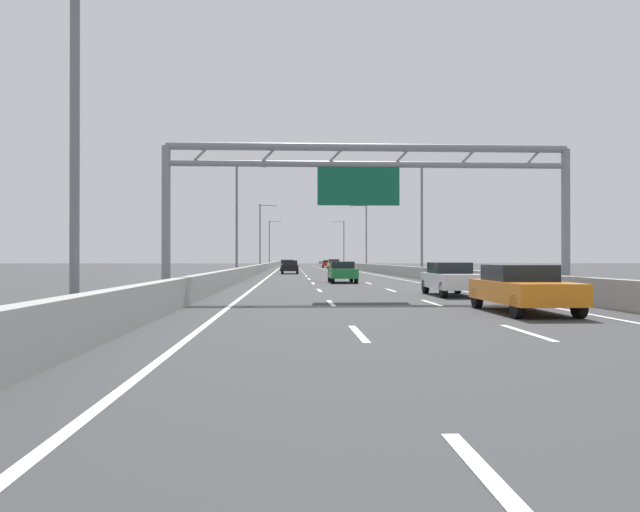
{
  "coord_description": "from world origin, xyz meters",
  "views": [
    {
      "loc": [
        -3.22,
        -0.49,
        1.57
      ],
      "look_at": [
        0.89,
        87.51,
        2.02
      ],
      "focal_mm": 34.83,
      "sensor_mm": 36.0,
      "label": 1
    }
  ],
  "objects_px": {
    "white_car": "(451,278)",
    "yellow_car": "(334,264)",
    "streetlamp_left_mid": "(240,213)",
    "red_car": "(327,264)",
    "streetlamp_left_distant": "(270,241)",
    "sign_gantry": "(368,180)",
    "streetlamp_left_far": "(262,233)",
    "streetlamp_right_far": "(365,233)",
    "streetlamp_right_mid": "(419,213)",
    "black_car": "(290,267)",
    "green_car": "(342,272)",
    "streetlamp_right_distant": "(343,241)",
    "silver_car": "(287,265)",
    "orange_car": "(522,288)",
    "streetlamp_left_near": "(86,75)"
  },
  "relations": [
    {
      "from": "sign_gantry",
      "to": "silver_car",
      "type": "distance_m",
      "value": 58.98
    },
    {
      "from": "streetlamp_right_distant",
      "to": "orange_car",
      "type": "relative_size",
      "value": 2.05
    },
    {
      "from": "red_car",
      "to": "orange_car",
      "type": "distance_m",
      "value": 97.76
    },
    {
      "from": "orange_car",
      "to": "sign_gantry",
      "type": "bearing_deg",
      "value": 115.8
    },
    {
      "from": "white_car",
      "to": "streetlamp_left_mid",
      "type": "bearing_deg",
      "value": 114.23
    },
    {
      "from": "white_car",
      "to": "orange_car",
      "type": "distance_m",
      "value": 8.57
    },
    {
      "from": "streetlamp_left_mid",
      "to": "streetlamp_left_distant",
      "type": "bearing_deg",
      "value": 90.0
    },
    {
      "from": "streetlamp_left_distant",
      "to": "green_car",
      "type": "distance_m",
      "value": 86.76
    },
    {
      "from": "white_car",
      "to": "red_car",
      "type": "height_order",
      "value": "white_car"
    },
    {
      "from": "streetlamp_left_near",
      "to": "green_car",
      "type": "relative_size",
      "value": 2.22
    },
    {
      "from": "sign_gantry",
      "to": "black_car",
      "type": "relative_size",
      "value": 3.72
    },
    {
      "from": "white_car",
      "to": "yellow_car",
      "type": "xyz_separation_m",
      "value": [
        -0.12,
        71.84,
        0.03
      ]
    },
    {
      "from": "streetlamp_left_mid",
      "to": "red_car",
      "type": "distance_m",
      "value": 65.52
    },
    {
      "from": "orange_car",
      "to": "streetlamp_left_near",
      "type": "bearing_deg",
      "value": -155.95
    },
    {
      "from": "streetlamp_left_distant",
      "to": "green_car",
      "type": "relative_size",
      "value": 2.22
    },
    {
      "from": "streetlamp_left_mid",
      "to": "streetlamp_right_mid",
      "type": "relative_size",
      "value": 1.0
    },
    {
      "from": "sign_gantry",
      "to": "white_car",
      "type": "height_order",
      "value": "sign_gantry"
    },
    {
      "from": "green_car",
      "to": "streetlamp_left_mid",
      "type": "bearing_deg",
      "value": 128.29
    },
    {
      "from": "sign_gantry",
      "to": "green_car",
      "type": "xyz_separation_m",
      "value": [
        0.28,
        16.05,
        -4.14
      ]
    },
    {
      "from": "green_car",
      "to": "black_car",
      "type": "bearing_deg",
      "value": 98.03
    },
    {
      "from": "red_car",
      "to": "streetlamp_right_distant",
      "type": "bearing_deg",
      "value": 72.13
    },
    {
      "from": "streetlamp_left_mid",
      "to": "green_car",
      "type": "relative_size",
      "value": 2.22
    },
    {
      "from": "streetlamp_right_far",
      "to": "green_car",
      "type": "xyz_separation_m",
      "value": [
        -7.24,
        -48.02,
        -4.67
      ]
    },
    {
      "from": "streetlamp_right_mid",
      "to": "streetlamp_left_mid",
      "type": "bearing_deg",
      "value": 180.0
    },
    {
      "from": "streetlamp_left_mid",
      "to": "streetlamp_left_far",
      "type": "distance_m",
      "value": 38.27
    },
    {
      "from": "silver_car",
      "to": "black_car",
      "type": "relative_size",
      "value": 0.96
    },
    {
      "from": "orange_car",
      "to": "green_car",
      "type": "height_order",
      "value": "green_car"
    },
    {
      "from": "streetlamp_right_mid",
      "to": "yellow_car",
      "type": "height_order",
      "value": "streetlamp_right_mid"
    },
    {
      "from": "yellow_car",
      "to": "red_car",
      "type": "distance_m",
      "value": 17.35
    },
    {
      "from": "streetlamp_right_mid",
      "to": "streetlamp_left_far",
      "type": "height_order",
      "value": "same"
    },
    {
      "from": "yellow_car",
      "to": "orange_car",
      "type": "xyz_separation_m",
      "value": [
        0.03,
        -80.41,
        -0.04
      ]
    },
    {
      "from": "sign_gantry",
      "to": "streetlamp_left_far",
      "type": "xyz_separation_m",
      "value": [
        -7.41,
        64.07,
        0.53
      ]
    },
    {
      "from": "streetlamp_right_distant",
      "to": "sign_gantry",
      "type": "bearing_deg",
      "value": -94.2
    },
    {
      "from": "orange_car",
      "to": "green_car",
      "type": "xyz_separation_m",
      "value": [
        -3.36,
        23.6,
        -0.0
      ]
    },
    {
      "from": "streetlamp_right_mid",
      "to": "white_car",
      "type": "xyz_separation_m",
      "value": [
        -3.78,
        -24.77,
        -4.65
      ]
    },
    {
      "from": "streetlamp_right_mid",
      "to": "orange_car",
      "type": "distance_m",
      "value": 33.89
    },
    {
      "from": "silver_car",
      "to": "orange_car",
      "type": "height_order",
      "value": "silver_car"
    },
    {
      "from": "silver_car",
      "to": "black_car",
      "type": "height_order",
      "value": "silver_car"
    },
    {
      "from": "black_car",
      "to": "red_car",
      "type": "bearing_deg",
      "value": 81.94
    },
    {
      "from": "sign_gantry",
      "to": "silver_car",
      "type": "relative_size",
      "value": 3.87
    },
    {
      "from": "white_car",
      "to": "green_car",
      "type": "relative_size",
      "value": 1.04
    },
    {
      "from": "black_car",
      "to": "green_car",
      "type": "distance_m",
      "value": 25.62
    },
    {
      "from": "streetlamp_left_distant",
      "to": "sign_gantry",
      "type": "bearing_deg",
      "value": -85.86
    },
    {
      "from": "sign_gantry",
      "to": "streetlamp_right_far",
      "type": "distance_m",
      "value": 64.51
    },
    {
      "from": "streetlamp_right_mid",
      "to": "orange_car",
      "type": "relative_size",
      "value": 2.05
    },
    {
      "from": "silver_car",
      "to": "orange_car",
      "type": "xyz_separation_m",
      "value": [
        7.33,
        -66.27,
        -0.04
      ]
    },
    {
      "from": "streetlamp_right_distant",
      "to": "orange_car",
      "type": "xyz_separation_m",
      "value": [
        -3.87,
        -109.89,
        -4.67
      ]
    },
    {
      "from": "black_car",
      "to": "streetlamp_left_mid",
      "type": "bearing_deg",
      "value": -104.74
    },
    {
      "from": "streetlamp_left_far",
      "to": "streetlamp_right_far",
      "type": "height_order",
      "value": "same"
    },
    {
      "from": "streetlamp_right_distant",
      "to": "streetlamp_left_mid",
      "type": "bearing_deg",
      "value": -101.04
    }
  ]
}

